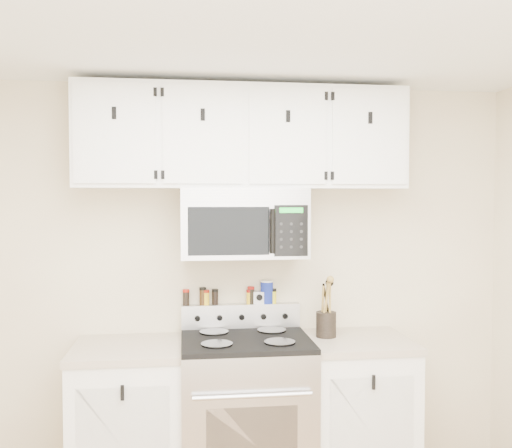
{
  "coord_description": "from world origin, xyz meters",
  "views": [
    {
      "loc": [
        -0.36,
        -1.91,
        1.77
      ],
      "look_at": [
        0.07,
        1.45,
        1.63
      ],
      "focal_mm": 40.0,
      "sensor_mm": 36.0,
      "label": 1
    }
  ],
  "objects_px": {
    "microwave": "(243,223)",
    "salt_canister": "(267,292)",
    "utensil_crock": "(326,322)",
    "range": "(246,414)"
  },
  "relations": [
    {
      "from": "microwave",
      "to": "salt_canister",
      "type": "bearing_deg",
      "value": 42.74
    },
    {
      "from": "microwave",
      "to": "salt_canister",
      "type": "height_order",
      "value": "microwave"
    },
    {
      "from": "microwave",
      "to": "salt_canister",
      "type": "relative_size",
      "value": 5.06
    },
    {
      "from": "microwave",
      "to": "utensil_crock",
      "type": "height_order",
      "value": "microwave"
    },
    {
      "from": "salt_canister",
      "to": "utensil_crock",
      "type": "bearing_deg",
      "value": -30.71
    },
    {
      "from": "microwave",
      "to": "utensil_crock",
      "type": "xyz_separation_m",
      "value": [
        0.51,
        -0.05,
        -0.62
      ]
    },
    {
      "from": "utensil_crock",
      "to": "salt_canister",
      "type": "height_order",
      "value": "utensil_crock"
    },
    {
      "from": "range",
      "to": "utensil_crock",
      "type": "xyz_separation_m",
      "value": [
        0.51,
        0.08,
        0.52
      ]
    },
    {
      "from": "utensil_crock",
      "to": "salt_canister",
      "type": "distance_m",
      "value": 0.43
    },
    {
      "from": "range",
      "to": "utensil_crock",
      "type": "height_order",
      "value": "utensil_crock"
    }
  ]
}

